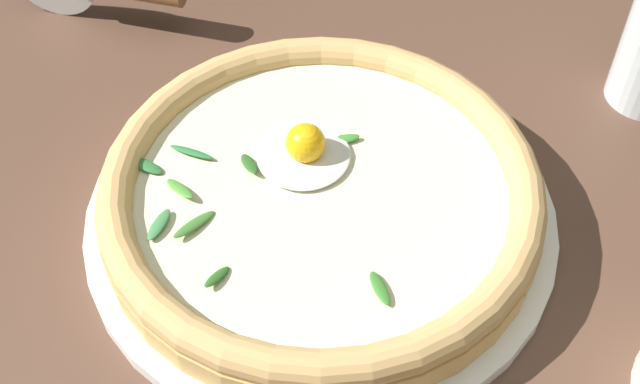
# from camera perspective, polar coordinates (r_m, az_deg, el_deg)

# --- Properties ---
(ground_plane) EXTENTS (2.40, 2.40, 0.03)m
(ground_plane) POSITION_cam_1_polar(r_m,az_deg,el_deg) (0.59, 0.33, -4.18)
(ground_plane) COLOR brown
(ground_plane) RESTS_ON ground
(pizza_plate) EXTENTS (0.32, 0.32, 0.01)m
(pizza_plate) POSITION_cam_1_polar(r_m,az_deg,el_deg) (0.58, -0.00, -1.67)
(pizza_plate) COLOR white
(pizza_plate) RESTS_ON ground
(pizza) EXTENTS (0.30, 0.30, 0.05)m
(pizza) POSITION_cam_1_polar(r_m,az_deg,el_deg) (0.56, -0.02, -0.03)
(pizza) COLOR #DDAD63
(pizza) RESTS_ON pizza_plate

